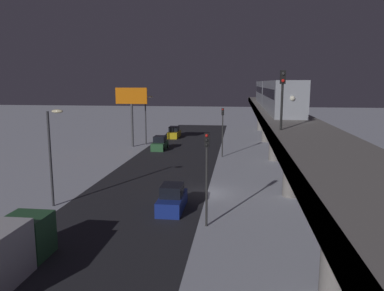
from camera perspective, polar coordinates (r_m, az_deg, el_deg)
ground_plane at (r=33.21m, az=2.07°, el=-7.27°), size 240.00×240.00×0.00m
avenue_asphalt at (r=34.08m, az=-7.00°, el=-6.89°), size 11.00×105.76×0.01m
elevated_railway at (r=32.23m, az=15.07°, el=2.02°), size 5.00×105.76×6.45m
subway_train at (r=51.49m, az=12.34°, el=7.82°), size 2.94×36.87×3.40m
rail_signal at (r=25.91m, az=13.68°, el=8.31°), size 0.36×0.41×4.00m
sedan_green at (r=54.46m, az=-4.95°, el=0.22°), size 1.91×4.23×1.97m
sedan_blue at (r=28.82m, az=-3.07°, el=-8.27°), size 1.80×4.27×1.97m
sedan_yellow at (r=66.20m, az=-2.77°, el=1.93°), size 1.80×4.63×1.97m
traffic_light_near at (r=24.66m, az=2.27°, el=-3.15°), size 0.32×0.44×6.40m
traffic_light_mid at (r=48.43m, az=4.71°, el=3.13°), size 0.32×0.44×6.40m
commercial_billboard at (r=56.71m, az=-9.25°, el=6.65°), size 4.80×0.36×8.90m
street_lamp_near at (r=30.59m, az=-20.62°, el=-0.09°), size 1.35×0.44×7.65m
street_lamp_far at (r=58.61m, az=-6.92°, el=4.82°), size 1.35×0.44×7.65m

